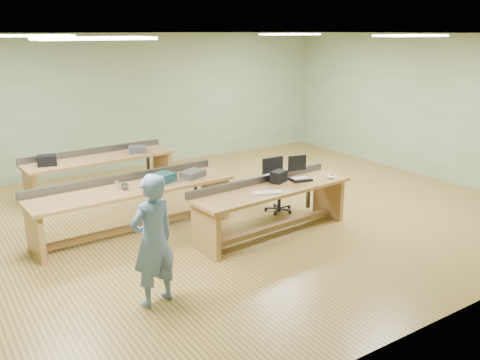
# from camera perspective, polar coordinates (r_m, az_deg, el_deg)

# --- Properties ---
(floor) EXTENTS (10.00, 10.00, 0.00)m
(floor) POSITION_cam_1_polar(r_m,az_deg,el_deg) (8.65, -1.65, -4.18)
(floor) COLOR #A3813E
(floor) RESTS_ON ground
(ceiling) EXTENTS (10.00, 10.00, 0.00)m
(ceiling) POSITION_cam_1_polar(r_m,az_deg,el_deg) (8.10, -1.83, 16.10)
(ceiling) COLOR silver
(ceiling) RESTS_ON wall_back
(wall_back) EXTENTS (10.00, 0.04, 3.00)m
(wall_back) POSITION_cam_1_polar(r_m,az_deg,el_deg) (11.80, -12.10, 8.56)
(wall_back) COLOR #91AC82
(wall_back) RESTS_ON floor
(wall_front) EXTENTS (10.00, 0.04, 3.00)m
(wall_front) POSITION_cam_1_polar(r_m,az_deg,el_deg) (5.36, 21.31, -1.51)
(wall_front) COLOR #91AC82
(wall_front) RESTS_ON floor
(wall_right) EXTENTS (0.04, 8.00, 3.00)m
(wall_right) POSITION_cam_1_polar(r_m,az_deg,el_deg) (11.63, 19.94, 7.84)
(wall_right) COLOR #91AC82
(wall_right) RESTS_ON floor
(fluor_panels) EXTENTS (6.20, 3.50, 0.03)m
(fluor_panels) POSITION_cam_1_polar(r_m,az_deg,el_deg) (8.10, -1.83, 15.89)
(fluor_panels) COLOR white
(fluor_panels) RESTS_ON ceiling
(workbench_front) EXTENTS (2.75, 0.94, 0.86)m
(workbench_front) POSITION_cam_1_polar(r_m,az_deg,el_deg) (7.82, 3.54, -2.20)
(workbench_front) COLOR #996A40
(workbench_front) RESTS_ON floor
(workbench_mid) EXTENTS (3.22, 1.00, 0.86)m
(workbench_mid) POSITION_cam_1_polar(r_m,az_deg,el_deg) (8.02, -12.00, -1.97)
(workbench_mid) COLOR #996A40
(workbench_mid) RESTS_ON floor
(workbench_back) EXTENTS (2.86, 0.94, 0.86)m
(workbench_back) POSITION_cam_1_polar(r_m,az_deg,el_deg) (10.02, -15.44, 1.45)
(workbench_back) COLOR #996A40
(workbench_back) RESTS_ON floor
(person) EXTENTS (0.64, 0.49, 1.56)m
(person) POSITION_cam_1_polar(r_m,az_deg,el_deg) (5.83, -9.74, -6.71)
(person) COLOR slate
(person) RESTS_ON floor
(laptop_base) EXTENTS (0.37, 0.32, 0.04)m
(laptop_base) POSITION_cam_1_polar(r_m,az_deg,el_deg) (8.15, 6.79, 0.09)
(laptop_base) COLOR black
(laptop_base) RESTS_ON workbench_front
(laptop_screen) EXTENTS (0.32, 0.08, 0.25)m
(laptop_screen) POSITION_cam_1_polar(r_m,az_deg,el_deg) (8.20, 6.43, 1.90)
(laptop_screen) COLOR black
(laptop_screen) RESTS_ON laptop_base
(keyboard) EXTENTS (0.45, 0.29, 0.02)m
(keyboard) POSITION_cam_1_polar(r_m,az_deg,el_deg) (7.45, 3.10, -1.44)
(keyboard) COLOR beige
(keyboard) RESTS_ON workbench_front
(trackball_mouse) EXTENTS (0.14, 0.16, 0.06)m
(trackball_mouse) POSITION_cam_1_polar(r_m,az_deg,el_deg) (8.32, 10.23, 0.37)
(trackball_mouse) COLOR white
(trackball_mouse) RESTS_ON workbench_front
(camera_bag) EXTENTS (0.31, 0.26, 0.18)m
(camera_bag) POSITION_cam_1_polar(r_m,az_deg,el_deg) (8.00, 4.36, 0.38)
(camera_bag) COLOR black
(camera_bag) RESTS_ON workbench_front
(task_chair) EXTENTS (0.50, 0.50, 0.93)m
(task_chair) POSITION_cam_1_polar(r_m,az_deg,el_deg) (8.89, 4.26, -1.34)
(task_chair) COLOR black
(task_chair) RESTS_ON floor
(parts_bin_teal) EXTENTS (0.47, 0.41, 0.14)m
(parts_bin_teal) POSITION_cam_1_polar(r_m,az_deg,el_deg) (8.07, -8.75, 0.21)
(parts_bin_teal) COLOR #13393E
(parts_bin_teal) RESTS_ON workbench_mid
(parts_bin_grey) EXTENTS (0.47, 0.39, 0.11)m
(parts_bin_grey) POSITION_cam_1_polar(r_m,az_deg,el_deg) (8.29, -5.33, 0.68)
(parts_bin_grey) COLOR #3D3D40
(parts_bin_grey) RESTS_ON workbench_mid
(mug) EXTENTS (0.14, 0.14, 0.09)m
(mug) POSITION_cam_1_polar(r_m,az_deg,el_deg) (7.81, -12.82, -0.74)
(mug) COLOR #3D3D40
(mug) RESTS_ON workbench_mid
(drinks_can) EXTENTS (0.08, 0.08, 0.11)m
(drinks_can) POSITION_cam_1_polar(r_m,az_deg,el_deg) (7.90, -13.65, -0.52)
(drinks_can) COLOR silver
(drinks_can) RESTS_ON workbench_mid
(storage_box_back) EXTENTS (0.37, 0.30, 0.18)m
(storage_box_back) POSITION_cam_1_polar(r_m,az_deg,el_deg) (9.59, -20.86, 2.06)
(storage_box_back) COLOR black
(storage_box_back) RESTS_ON workbench_back
(tray_back) EXTENTS (0.39, 0.34, 0.13)m
(tray_back) POSITION_cam_1_polar(r_m,az_deg,el_deg) (10.11, -11.45, 3.37)
(tray_back) COLOR #3D3D40
(tray_back) RESTS_ON workbench_back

